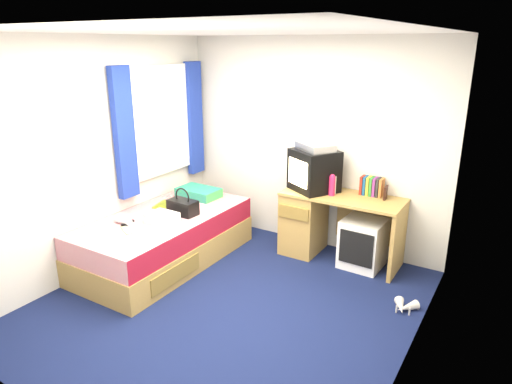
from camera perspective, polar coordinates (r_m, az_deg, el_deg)
The scene contains 20 objects.
ground at distance 4.38m, azimuth -3.46°, elevation -13.77°, with size 3.40×3.40×0.00m, color #0C1438.
room_shell at distance 3.82m, azimuth -3.87°, elevation 5.04°, with size 3.40×3.40×3.40m.
bed at distance 5.13m, azimuth -11.33°, elevation -5.74°, with size 1.01×2.00×0.54m.
pillow at distance 5.55m, azimuth -7.19°, elevation -0.07°, with size 0.50×0.32×0.11m, color #18719E.
desk at distance 5.22m, azimuth 7.81°, elevation -3.48°, with size 1.30×0.55×0.75m.
storage_cube at distance 5.07m, azimuth 13.22°, elevation -6.23°, with size 0.43×0.43×0.53m, color white.
crt_tv at distance 5.07m, azimuth 7.26°, elevation 2.70°, with size 0.61×0.60×0.46m.
vcr at distance 5.01m, azimuth 7.42°, elevation 5.65°, with size 0.40×0.29×0.08m, color silver.
book_row at distance 5.05m, azimuth 14.28°, elevation 0.70°, with size 0.24×0.13×0.20m.
picture_frame at distance 4.96m, azimuth 15.90°, elevation -0.09°, with size 0.02×0.12×0.14m, color black.
pink_water_bottle at distance 4.95m, azimuth 9.48°, elevation 0.73°, with size 0.07×0.07×0.21m, color #F12258.
aerosol_can at distance 5.01m, azimuth 9.67°, elevation 0.89°, with size 0.06×0.06×0.20m, color white.
handbag at distance 5.00m, azimuth -9.13°, elevation -1.81°, with size 0.33×0.20×0.30m.
towel at distance 4.83m, azimuth -11.65°, elevation -3.18°, with size 0.29×0.24×0.10m, color silver.
magazine at distance 5.33m, azimuth -11.15°, elevation -1.59°, with size 0.21×0.28×0.01m, color #B5CB16.
water_bottle at distance 4.89m, azimuth -16.26°, elevation -3.46°, with size 0.07×0.07×0.20m, color silver.
colour_swatch_fan at distance 4.71m, azimuth -15.89°, elevation -4.64°, with size 0.22×0.06×0.01m, color yellow.
remote_control at distance 4.88m, azimuth -15.75°, elevation -3.75°, with size 0.05×0.16×0.02m, color black.
window_assembly at distance 5.48m, azimuth -11.77°, elevation 8.34°, with size 0.11×1.42×1.40m.
white_heels at distance 4.46m, azimuth 18.00°, elevation -13.50°, with size 0.24×0.25×0.09m.
Camera 1 is at (2.16, -3.03, 2.31)m, focal length 32.00 mm.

